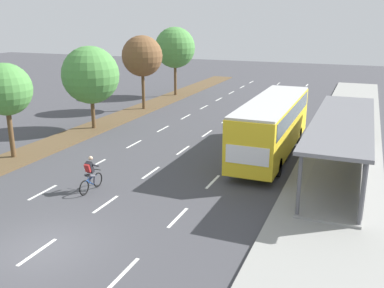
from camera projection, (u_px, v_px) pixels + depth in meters
name	position (u px, v px, depth m)	size (l,w,h in m)	color
ground_plane	(41.00, 249.00, 15.16)	(140.00, 140.00, 0.00)	#424247
median_strip	(127.00, 115.00, 35.90)	(2.60, 52.00, 0.12)	brown
sidewalk_right	(346.00, 135.00, 29.55)	(4.50, 52.00, 0.15)	gray
lane_divider_left	(175.00, 122.00, 33.53)	(0.14, 49.53, 0.01)	white
lane_divider_center	(217.00, 127.00, 32.26)	(0.14, 49.53, 0.01)	white
lane_divider_right	(262.00, 131.00, 30.99)	(0.14, 49.53, 0.01)	white
bus_shelter	(347.00, 141.00, 21.83)	(2.90, 13.25, 2.86)	gray
bus	(272.00, 121.00, 25.05)	(2.54, 11.29, 3.37)	yellow
cyclist	(90.00, 175.00, 20.06)	(0.46, 1.82, 1.71)	black
median_tree_second	(5.00, 90.00, 23.77)	(2.94, 2.94, 5.44)	brown
median_tree_third	(90.00, 75.00, 30.33)	(4.10, 4.10, 5.94)	brown
median_tree_fourth	(142.00, 56.00, 36.77)	(3.53, 3.53, 6.40)	brown
median_tree_fifth	(175.00, 48.00, 43.49)	(4.14, 4.14, 6.96)	brown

